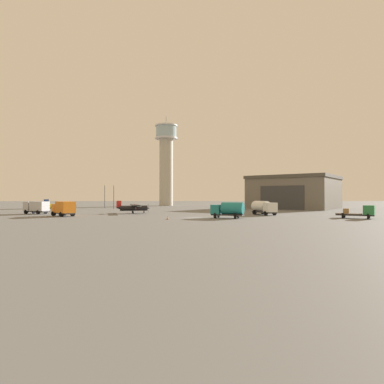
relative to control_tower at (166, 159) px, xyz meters
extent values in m
plane|color=#60605E|center=(10.33, -76.06, -19.95)|extent=(400.00, 400.00, 0.00)
cylinder|color=#B2AD9E|center=(0.00, 0.00, -5.72)|extent=(5.75, 5.75, 28.46)
cylinder|color=silver|center=(0.00, 0.00, 8.81)|extent=(9.54, 9.54, 0.60)
cylinder|color=#99B7C6|center=(0.00, 0.00, 11.51)|extent=(8.78, 8.78, 4.81)
cylinder|color=silver|center=(0.00, 0.00, 14.16)|extent=(9.54, 9.54, 0.50)
cylinder|color=#38383D|center=(0.00, 0.00, 16.41)|extent=(0.16, 0.16, 4.00)
cube|color=#6B665B|center=(44.56, -30.88, -15.11)|extent=(34.00, 33.77, 9.68)
cube|color=#4A4740|center=(44.56, -30.88, -9.77)|extent=(34.84, 34.61, 1.00)
cube|color=#38383A|center=(37.40, -40.33, -16.32)|extent=(10.96, 8.36, 7.26)
cylinder|color=gold|center=(-25.72, -48.71, -18.61)|extent=(6.79, 4.11, 1.36)
cone|color=#38383D|center=(-22.37, -47.16, -18.61)|extent=(1.30, 1.28, 0.95)
cube|color=#38383D|center=(-22.37, -47.16, -18.61)|extent=(0.11, 0.13, 2.08)
cube|color=gold|center=(-25.42, -48.57, -17.82)|extent=(6.10, 10.65, 0.22)
cylinder|color=#2847A8|center=(-24.68, -50.16, -18.27)|extent=(0.53, 1.02, 1.49)
cylinder|color=#2847A8|center=(-26.16, -46.98, -18.27)|extent=(0.53, 1.02, 1.49)
cube|color=#99B7C6|center=(-24.52, -48.15, -18.24)|extent=(1.55, 1.49, 0.77)
cone|color=gold|center=(-29.06, -50.26, -18.51)|extent=(1.82, 1.57, 1.02)
cube|color=#2847A8|center=(-29.06, -50.26, -17.63)|extent=(1.15, 0.63, 1.87)
cube|color=gold|center=(-29.06, -50.26, -18.34)|extent=(2.28, 3.40, 0.11)
cylinder|color=black|center=(-23.33, -47.60, -19.62)|extent=(0.44, 0.67, 0.66)
cylinder|color=black|center=(-25.41, -49.89, -19.62)|extent=(0.44, 0.67, 0.66)
cylinder|color=black|center=(-26.42, -47.70, -19.62)|extent=(0.44, 0.67, 0.66)
cylinder|color=black|center=(-4.03, -60.66, -18.71)|extent=(6.47, 2.80, 1.26)
cone|color=#38383D|center=(-0.71, -59.81, -18.71)|extent=(1.11, 1.08, 0.88)
cube|color=#38383D|center=(-0.71, -59.81, -18.71)|extent=(0.08, 0.11, 1.94)
cube|color=black|center=(-3.73, -60.58, -17.98)|extent=(4.01, 10.25, 0.20)
cylinder|color=red|center=(-3.33, -62.16, -18.39)|extent=(0.33, 0.99, 1.38)
cylinder|color=red|center=(-4.14, -59.00, -18.39)|extent=(0.33, 0.99, 1.38)
cube|color=#99B7C6|center=(-2.84, -60.35, -18.36)|extent=(1.34, 1.26, 0.71)
cone|color=black|center=(-7.35, -61.51, -18.61)|extent=(1.62, 1.27, 0.95)
cube|color=red|center=(-7.35, -61.51, -17.79)|extent=(1.12, 0.40, 1.73)
cube|color=black|center=(-7.35, -61.51, -18.46)|extent=(1.65, 3.19, 0.10)
cylinder|color=black|center=(-1.66, -60.05, -19.65)|extent=(0.31, 0.63, 0.61)
cylinder|color=black|center=(-3.95, -61.79, -19.65)|extent=(0.31, 0.63, 0.61)
cylinder|color=black|center=(-4.50, -59.62, -19.65)|extent=(0.31, 0.63, 0.61)
cube|color=#38383D|center=(25.44, -67.18, -19.33)|extent=(4.13, 6.93, 0.24)
cube|color=white|center=(26.27, -69.44, -18.22)|extent=(2.94, 2.59, 1.98)
cube|color=#99B7C6|center=(26.57, -70.26, -17.82)|extent=(1.98, 0.79, 0.99)
cylinder|color=white|center=(25.07, -66.17, -18.06)|extent=(3.71, 5.02, 2.30)
cylinder|color=black|center=(27.27, -69.00, -19.45)|extent=(1.03, 0.60, 1.00)
cylinder|color=black|center=(25.21, -69.75, -19.45)|extent=(1.03, 0.60, 1.00)
cylinder|color=black|center=(25.78, -64.93, -19.45)|extent=(1.03, 0.60, 1.00)
cylinder|color=black|center=(23.72, -65.68, -19.45)|extent=(1.03, 0.60, 1.00)
cube|color=#38383D|center=(-16.79, -70.80, -19.33)|extent=(5.78, 6.05, 0.24)
cube|color=orange|center=(-18.33, -69.12, -18.36)|extent=(3.06, 3.02, 1.71)
cube|color=#99B7C6|center=(-18.89, -68.51, -18.01)|extent=(1.64, 1.51, 0.86)
cube|color=orange|center=(-16.08, -71.57, -18.07)|extent=(4.75, 4.86, 2.28)
cylinder|color=black|center=(-19.13, -69.93, -19.45)|extent=(0.92, 0.88, 1.00)
cylinder|color=black|center=(-17.45, -68.40, -19.45)|extent=(0.92, 0.88, 1.00)
cylinder|color=black|center=(-16.34, -72.97, -19.45)|extent=(0.92, 0.88, 1.00)
cylinder|color=black|center=(-14.66, -71.44, -19.45)|extent=(0.92, 0.88, 1.00)
cube|color=#38383D|center=(-26.13, -62.41, -19.33)|extent=(5.86, 3.79, 0.24)
cube|color=#B7BABF|center=(-27.99, -61.70, -18.17)|extent=(2.32, 2.82, 2.08)
cube|color=#99B7C6|center=(-28.66, -61.44, -17.76)|extent=(0.81, 1.96, 1.04)
cube|color=#B7BABF|center=(-25.26, -62.74, -18.15)|extent=(4.31, 3.58, 2.13)
cylinder|color=black|center=(-28.33, -62.73, -19.45)|extent=(0.61, 1.03, 1.00)
cylinder|color=black|center=(-27.55, -60.69, -19.45)|extent=(0.61, 1.03, 1.00)
cylinder|color=black|center=(-24.97, -64.02, -19.45)|extent=(0.61, 1.03, 1.00)
cylinder|color=black|center=(-24.19, -61.98, -19.45)|extent=(0.61, 1.03, 1.00)
cube|color=#38383D|center=(39.72, -78.31, -19.33)|extent=(6.34, 5.22, 0.24)
cube|color=#287A42|center=(41.61, -79.62, -18.36)|extent=(2.83, 2.97, 1.70)
cube|color=#99B7C6|center=(42.29, -80.10, -18.02)|extent=(1.22, 1.70, 0.85)
cube|color=brown|center=(38.86, -77.71, -19.13)|extent=(4.89, 4.41, 0.16)
cube|color=#997547|center=(38.51, -77.46, -18.60)|extent=(1.38, 1.38, 0.90)
cylinder|color=black|center=(42.17, -78.71, -19.45)|extent=(0.80, 0.98, 1.00)
cylinder|color=black|center=(40.94, -80.46, -19.45)|extent=(0.80, 0.98, 1.00)
cylinder|color=black|center=(38.75, -76.33, -19.45)|extent=(0.80, 0.98, 1.00)
cylinder|color=black|center=(37.53, -78.09, -19.45)|extent=(0.80, 0.98, 1.00)
cube|color=#38383D|center=(16.15, -77.32, -19.33)|extent=(6.24, 4.21, 0.24)
cube|color=teal|center=(14.19, -76.43, -18.34)|extent=(2.51, 2.85, 1.74)
cube|color=#99B7C6|center=(13.48, -76.11, -18.00)|extent=(0.91, 1.87, 0.87)
cylinder|color=teal|center=(17.05, -77.73, -18.09)|extent=(4.58, 3.71, 2.26)
cylinder|color=black|center=(13.80, -77.43, -19.45)|extent=(0.66, 1.02, 1.00)
cylinder|color=black|center=(14.68, -75.48, -19.45)|extent=(0.66, 1.02, 1.00)
cylinder|color=black|center=(17.34, -79.04, -19.45)|extent=(0.66, 1.02, 1.00)
cylinder|color=black|center=(18.22, -77.09, -19.45)|extent=(0.66, 1.02, 1.00)
cylinder|color=#38383D|center=(-19.26, -27.09, -16.12)|extent=(0.18, 0.18, 7.66)
sphere|color=#F9E5B2|center=(-19.26, -27.09, -12.07)|extent=(0.44, 0.44, 0.44)
cylinder|color=#38383D|center=(-14.90, -32.93, -16.24)|extent=(0.18, 0.18, 7.42)
sphere|color=#F9E5B2|center=(-14.90, -32.93, -12.31)|extent=(0.44, 0.44, 0.44)
cube|color=black|center=(5.12, -80.71, -19.93)|extent=(0.36, 0.36, 0.04)
cone|color=orange|center=(5.12, -80.71, -19.61)|extent=(0.30, 0.30, 0.61)
cylinder|color=white|center=(5.12, -80.71, -19.58)|extent=(0.21, 0.21, 0.08)
camera|label=1|loc=(8.32, -137.52, -15.80)|focal=30.22mm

